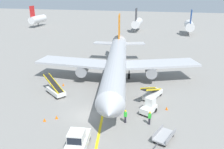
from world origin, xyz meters
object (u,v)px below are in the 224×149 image
at_px(pushback_tug, 78,140).
at_px(ground_crew_wing_walker, 150,118).
at_px(belt_loader_forward_hold, 152,93).
at_px(safety_cone_wingtip_right, 167,108).
at_px(baggage_tug_near_wing, 149,106).
at_px(safety_cone_nose_right, 44,120).
at_px(safety_cone_wingtip_left, 56,117).
at_px(safety_cone_tail_area, 119,76).
at_px(belt_loader_aft_hold, 55,90).
at_px(ground_crew_marshaller, 125,116).
at_px(baggage_cart_loaded, 164,136).
at_px(safety_cone_nose_left, 63,84).
at_px(airliner, 116,62).

xyz_separation_m(pushback_tug, ground_crew_wing_walker, (6.54, 6.17, -0.08)).
xyz_separation_m(belt_loader_forward_hold, safety_cone_wingtip_right, (2.16, -3.08, -0.56)).
distance_m(baggage_tug_near_wing, safety_cone_nose_right, 13.18).
distance_m(ground_crew_wing_walker, safety_cone_nose_right, 12.66).
height_order(pushback_tug, safety_cone_wingtip_left, pushback_tug).
relative_size(baggage_tug_near_wing, safety_cone_wingtip_left, 6.19).
height_order(baggage_tug_near_wing, safety_cone_tail_area, baggage_tug_near_wing).
distance_m(pushback_tug, safety_cone_tail_area, 20.62).
bearing_deg(ground_crew_wing_walker, belt_loader_forward_hold, 92.01).
xyz_separation_m(baggage_tug_near_wing, safety_cone_nose_right, (-12.11, -5.16, -0.71)).
height_order(belt_loader_aft_hold, ground_crew_wing_walker, belt_loader_aft_hold).
xyz_separation_m(ground_crew_marshaller, safety_cone_nose_right, (-9.58, -2.08, -0.69)).
bearing_deg(safety_cone_wingtip_right, belt_loader_forward_hold, 125.03).
distance_m(belt_loader_forward_hold, safety_cone_wingtip_left, 14.07).
height_order(pushback_tug, baggage_cart_loaded, pushback_tug).
relative_size(baggage_cart_loaded, safety_cone_tail_area, 8.62).
relative_size(ground_crew_marshaller, safety_cone_nose_right, 3.86).
xyz_separation_m(ground_crew_marshaller, safety_cone_tail_area, (-4.09, 14.75, -0.69)).
bearing_deg(safety_cone_wingtip_right, safety_cone_nose_right, -155.37).
relative_size(safety_cone_nose_left, safety_cone_nose_right, 1.00).
height_order(belt_loader_forward_hold, safety_cone_wingtip_right, belt_loader_forward_hold).
bearing_deg(ground_crew_wing_walker, airliner, 118.78).
distance_m(pushback_tug, baggage_tug_near_wing, 10.89).
height_order(belt_loader_aft_hold, safety_cone_nose_right, belt_loader_aft_hold).
bearing_deg(airliner, safety_cone_nose_right, -110.15).
bearing_deg(ground_crew_wing_walker, safety_cone_nose_right, -169.06).
bearing_deg(safety_cone_nose_right, baggage_tug_near_wing, 23.06).
bearing_deg(safety_cone_wingtip_right, safety_cone_tail_area, 130.70).
xyz_separation_m(baggage_cart_loaded, safety_cone_wingtip_left, (-13.07, 1.15, -0.25)).
bearing_deg(pushback_tug, safety_cone_wingtip_right, 50.74).
distance_m(belt_loader_forward_hold, baggage_cart_loaded, 10.09).
xyz_separation_m(baggage_cart_loaded, safety_cone_wingtip_right, (0.11, 6.80, -0.25)).
bearing_deg(safety_cone_tail_area, safety_cone_nose_left, -143.61).
distance_m(ground_crew_marshaller, safety_cone_tail_area, 15.32).
height_order(ground_crew_marshaller, safety_cone_wingtip_left, ground_crew_marshaller).
relative_size(pushback_tug, safety_cone_nose_left, 8.69).
bearing_deg(belt_loader_aft_hold, airliner, 44.41).
distance_m(ground_crew_marshaller, safety_cone_nose_right, 9.83).
bearing_deg(belt_loader_forward_hold, belt_loader_aft_hold, -171.17).
distance_m(airliner, ground_crew_wing_walker, 14.58).
height_order(belt_loader_forward_hold, baggage_cart_loaded, belt_loader_forward_hold).
distance_m(belt_loader_aft_hold, safety_cone_nose_left, 3.52).
relative_size(baggage_tug_near_wing, ground_crew_wing_walker, 1.60).
bearing_deg(airliner, belt_loader_aft_hold, -135.59).
height_order(safety_cone_nose_left, safety_cone_nose_right, same).
bearing_deg(safety_cone_wingtip_right, baggage_cart_loaded, -90.94).
bearing_deg(airliner, pushback_tug, -88.87).
bearing_deg(safety_cone_wingtip_left, baggage_tug_near_wing, 21.13).
xyz_separation_m(ground_crew_marshaller, safety_cone_nose_left, (-12.19, 8.78, -0.69)).
bearing_deg(ground_crew_marshaller, airliner, 107.54).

